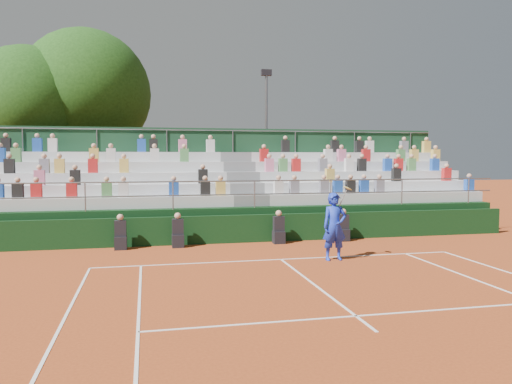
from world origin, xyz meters
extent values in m
plane|color=#A5431B|center=(0.00, 0.00, 0.00)|extent=(90.00, 90.00, 0.00)
cube|color=white|center=(0.00, 0.00, 0.01)|extent=(11.00, 0.06, 0.01)
cube|color=white|center=(0.00, -3.20, 0.01)|extent=(0.06, 6.40, 0.01)
cube|color=white|center=(0.00, -5.49, 0.01)|extent=(8.22, 0.06, 0.01)
cube|color=black|center=(0.00, 3.20, 0.50)|extent=(20.00, 0.15, 1.00)
cube|color=black|center=(-4.79, 2.75, 0.22)|extent=(0.40, 0.40, 0.44)
cube|color=black|center=(-4.79, 2.75, 0.70)|extent=(0.38, 0.25, 0.55)
sphere|color=tan|center=(-4.79, 2.75, 1.08)|extent=(0.22, 0.22, 0.22)
cube|color=black|center=(-2.90, 2.75, 0.22)|extent=(0.40, 0.40, 0.44)
cube|color=black|center=(-2.90, 2.75, 0.70)|extent=(0.38, 0.25, 0.55)
sphere|color=tan|center=(-2.90, 2.75, 1.08)|extent=(0.22, 0.22, 0.22)
cube|color=black|center=(0.66, 2.75, 0.22)|extent=(0.40, 0.40, 0.44)
cube|color=black|center=(0.66, 2.75, 0.70)|extent=(0.38, 0.25, 0.55)
sphere|color=tan|center=(0.66, 2.75, 1.08)|extent=(0.22, 0.22, 0.22)
cube|color=black|center=(3.11, 2.75, 0.22)|extent=(0.40, 0.40, 0.44)
cube|color=black|center=(3.11, 2.75, 0.70)|extent=(0.38, 0.25, 0.55)
sphere|color=tan|center=(3.11, 2.75, 1.08)|extent=(0.22, 0.22, 0.22)
cube|color=black|center=(0.00, 6.30, 0.60)|extent=(20.00, 5.20, 1.20)
cube|color=silver|center=(-5.35, 4.62, 1.41)|extent=(9.30, 0.85, 0.42)
cube|color=silver|center=(5.35, 4.62, 1.41)|extent=(9.30, 0.85, 0.42)
cube|color=slate|center=(0.00, 4.62, 1.41)|extent=(1.40, 0.85, 0.42)
cube|color=silver|center=(-5.35, 5.47, 1.83)|extent=(9.30, 0.85, 0.42)
cube|color=silver|center=(5.35, 5.47, 1.83)|extent=(9.30, 0.85, 0.42)
cube|color=slate|center=(0.00, 5.47, 1.83)|extent=(1.40, 0.85, 0.42)
cube|color=silver|center=(-5.35, 6.33, 2.25)|extent=(9.30, 0.85, 0.42)
cube|color=silver|center=(5.35, 6.33, 2.25)|extent=(9.30, 0.85, 0.42)
cube|color=slate|center=(0.00, 6.33, 2.25)|extent=(1.40, 0.85, 0.42)
cube|color=silver|center=(-5.35, 7.17, 2.67)|extent=(9.30, 0.85, 0.42)
cube|color=silver|center=(5.35, 7.17, 2.67)|extent=(9.30, 0.85, 0.42)
cube|color=slate|center=(0.00, 7.17, 2.67)|extent=(1.40, 0.85, 0.42)
cube|color=silver|center=(-5.35, 8.03, 3.09)|extent=(9.30, 0.85, 0.42)
cube|color=silver|center=(5.35, 8.03, 3.09)|extent=(9.30, 0.85, 0.42)
cube|color=slate|center=(0.00, 8.03, 3.09)|extent=(1.40, 0.85, 0.42)
cube|color=#173D23|center=(0.00, 8.55, 2.20)|extent=(20.00, 0.12, 4.40)
cylinder|color=gray|center=(0.00, 3.75, 2.20)|extent=(20.00, 0.05, 0.05)
cylinder|color=gray|center=(0.00, 8.45, 4.30)|extent=(20.00, 0.05, 0.05)
cube|color=black|center=(-8.32, 4.47, 1.90)|extent=(0.36, 0.24, 0.56)
cube|color=red|center=(-7.72, 4.47, 1.90)|extent=(0.36, 0.24, 0.56)
cube|color=red|center=(-6.54, 4.47, 1.90)|extent=(0.36, 0.24, 0.56)
cube|color=#4C8C4C|center=(-5.33, 4.47, 1.90)|extent=(0.36, 0.24, 0.56)
cube|color=silver|center=(-4.74, 4.47, 1.90)|extent=(0.36, 0.24, 0.56)
cube|color=#1E4CB2|center=(-2.93, 4.47, 1.90)|extent=(0.36, 0.24, 0.56)
cube|color=black|center=(-1.75, 4.47, 1.90)|extent=(0.36, 0.24, 0.56)
cube|color=gold|center=(-1.17, 4.47, 1.90)|extent=(0.36, 0.24, 0.56)
cube|color=pink|center=(-7.76, 5.32, 2.32)|extent=(0.36, 0.24, 0.56)
cube|color=black|center=(-6.52, 5.32, 2.32)|extent=(0.36, 0.24, 0.56)
cube|color=black|center=(-1.74, 5.32, 2.32)|extent=(0.36, 0.24, 0.56)
cube|color=black|center=(-8.99, 6.17, 2.74)|extent=(0.36, 0.24, 0.56)
cube|color=slate|center=(-7.74, 6.17, 2.74)|extent=(0.36, 0.24, 0.56)
cube|color=gold|center=(-7.20, 6.17, 2.74)|extent=(0.36, 0.24, 0.56)
cube|color=red|center=(-5.96, 6.17, 2.74)|extent=(0.36, 0.24, 0.56)
cube|color=gold|center=(-4.78, 6.17, 2.74)|extent=(0.36, 0.24, 0.56)
cube|color=#1E4CB2|center=(-9.51, 7.02, 3.16)|extent=(0.36, 0.24, 0.56)
cube|color=#4C8C4C|center=(-8.94, 7.02, 3.16)|extent=(0.36, 0.24, 0.56)
cube|color=gold|center=(-6.00, 7.02, 3.16)|extent=(0.36, 0.24, 0.56)
cube|color=silver|center=(-5.33, 7.02, 3.16)|extent=(0.36, 0.24, 0.56)
cube|color=silver|center=(-3.57, 7.02, 3.16)|extent=(0.36, 0.24, 0.56)
cube|color=#4C8C4C|center=(-2.34, 7.02, 3.16)|extent=(0.36, 0.24, 0.56)
cube|color=black|center=(-9.51, 7.88, 3.58)|extent=(0.36, 0.24, 0.56)
cube|color=#1E4CB2|center=(-8.31, 7.88, 3.58)|extent=(0.36, 0.24, 0.56)
cube|color=silver|center=(-7.71, 7.88, 3.58)|extent=(0.36, 0.24, 0.56)
cube|color=#1E4CB2|center=(-4.10, 7.88, 3.58)|extent=(0.36, 0.24, 0.56)
cube|color=black|center=(-3.60, 7.88, 3.58)|extent=(0.36, 0.24, 0.56)
cube|color=pink|center=(-2.34, 7.88, 3.58)|extent=(0.36, 0.24, 0.56)
cube|color=silver|center=(-1.11, 7.88, 3.58)|extent=(0.36, 0.24, 0.56)
cube|color=silver|center=(1.12, 4.47, 1.90)|extent=(0.36, 0.24, 0.56)
cube|color=slate|center=(1.76, 4.47, 1.90)|extent=(0.36, 0.24, 0.56)
cube|color=slate|center=(2.99, 4.47, 1.90)|extent=(0.36, 0.24, 0.56)
cube|color=#1E4CB2|center=(3.57, 4.47, 1.90)|extent=(0.36, 0.24, 0.56)
cube|color=black|center=(4.12, 4.47, 1.90)|extent=(0.36, 0.24, 0.56)
cube|color=#1E4CB2|center=(4.70, 4.47, 1.90)|extent=(0.36, 0.24, 0.56)
cube|color=slate|center=(5.38, 4.47, 1.90)|extent=(0.36, 0.24, 0.56)
cube|color=#1E4CB2|center=(9.53, 4.47, 1.90)|extent=(0.36, 0.24, 0.56)
cube|color=gold|center=(3.56, 5.32, 2.32)|extent=(0.36, 0.24, 0.56)
cube|color=black|center=(6.59, 5.32, 2.32)|extent=(0.36, 0.24, 0.56)
cube|color=red|center=(9.00, 5.32, 2.32)|extent=(0.36, 0.24, 0.56)
cube|color=pink|center=(1.17, 6.17, 2.74)|extent=(0.36, 0.24, 0.56)
cube|color=#4C8C4C|center=(1.76, 6.17, 2.74)|extent=(0.36, 0.24, 0.56)
cube|color=red|center=(2.35, 6.17, 2.74)|extent=(0.36, 0.24, 0.56)
cube|color=slate|center=(3.55, 6.17, 2.74)|extent=(0.36, 0.24, 0.56)
cube|color=silver|center=(4.76, 6.17, 2.74)|extent=(0.36, 0.24, 0.56)
cube|color=black|center=(5.37, 6.17, 2.74)|extent=(0.36, 0.24, 0.56)
cube|color=#1E4CB2|center=(6.60, 6.17, 2.74)|extent=(0.36, 0.24, 0.56)
cube|color=red|center=(7.14, 6.17, 2.74)|extent=(0.36, 0.24, 0.56)
cube|color=#4C8C4C|center=(7.77, 6.17, 2.74)|extent=(0.36, 0.24, 0.56)
cube|color=#1E4CB2|center=(8.94, 6.17, 2.74)|extent=(0.36, 0.24, 0.56)
cube|color=red|center=(1.13, 7.02, 3.16)|extent=(0.36, 0.24, 0.56)
cube|color=silver|center=(4.11, 7.02, 3.16)|extent=(0.36, 0.24, 0.56)
cube|color=pink|center=(4.75, 7.02, 3.16)|extent=(0.36, 0.24, 0.56)
cube|color=red|center=(5.95, 7.02, 3.16)|extent=(0.36, 0.24, 0.56)
cube|color=#4C8C4C|center=(7.70, 7.02, 3.16)|extent=(0.36, 0.24, 0.56)
cube|color=gold|center=(8.39, 7.02, 3.16)|extent=(0.36, 0.24, 0.56)
cube|color=gold|center=(9.51, 7.02, 3.16)|extent=(0.36, 0.24, 0.56)
cube|color=black|center=(2.35, 7.88, 3.58)|extent=(0.36, 0.24, 0.56)
cube|color=black|center=(4.76, 7.88, 3.58)|extent=(0.36, 0.24, 0.56)
cube|color=black|center=(6.00, 7.88, 3.58)|extent=(0.36, 0.24, 0.56)
cube|color=silver|center=(6.52, 7.88, 3.58)|extent=(0.36, 0.24, 0.56)
cube|color=slate|center=(8.33, 7.88, 3.58)|extent=(0.36, 0.24, 0.56)
cube|color=gold|center=(9.53, 7.88, 3.58)|extent=(0.36, 0.24, 0.56)
imported|color=#1A35C9|center=(1.54, -0.40, 1.01)|extent=(0.74, 0.49, 2.02)
cylinder|color=gray|center=(1.79, -0.40, 1.85)|extent=(0.26, 0.03, 0.51)
cylinder|color=#E5D866|center=(1.94, -0.40, 2.15)|extent=(0.26, 0.28, 0.14)
cylinder|color=#392415|center=(-9.55, 12.33, 1.61)|extent=(0.50, 0.50, 3.23)
sphere|color=#183C10|center=(-9.55, 12.33, 5.59)|extent=(5.90, 5.90, 5.90)
cylinder|color=#392415|center=(-6.95, 13.24, 1.85)|extent=(0.50, 0.50, 3.71)
sphere|color=#183C10|center=(-6.95, 13.24, 6.38)|extent=(6.67, 6.67, 6.67)
cylinder|color=gray|center=(2.91, 13.92, 3.88)|extent=(0.16, 0.16, 7.75)
cube|color=black|center=(2.91, 13.92, 7.93)|extent=(0.60, 0.25, 0.35)
camera|label=1|loc=(-3.93, -14.30, 3.07)|focal=35.00mm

